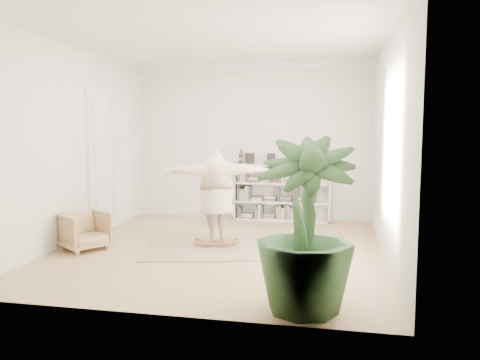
{
  "coord_description": "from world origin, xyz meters",
  "views": [
    {
      "loc": [
        1.94,
        -7.76,
        2.05
      ],
      "look_at": [
        0.27,
        0.4,
        1.18
      ],
      "focal_mm": 35.0,
      "sensor_mm": 36.0,
      "label": 1
    }
  ],
  "objects_px": {
    "armchair": "(84,231)",
    "rocker_board": "(217,243)",
    "bookshelf": "(281,193)",
    "houseplant": "(305,225)",
    "person": "(217,194)"
  },
  "relations": [
    {
      "from": "bookshelf",
      "to": "armchair",
      "type": "bearing_deg",
      "value": -132.45
    },
    {
      "from": "houseplant",
      "to": "bookshelf",
      "type": "bearing_deg",
      "value": 99.22
    },
    {
      "from": "person",
      "to": "rocker_board",
      "type": "bearing_deg",
      "value": -39.8
    },
    {
      "from": "armchair",
      "to": "houseplant",
      "type": "height_order",
      "value": "houseplant"
    },
    {
      "from": "rocker_board",
      "to": "houseplant",
      "type": "distance_m",
      "value": 3.33
    },
    {
      "from": "bookshelf",
      "to": "rocker_board",
      "type": "xyz_separation_m",
      "value": [
        -0.85,
        -2.67,
        -0.56
      ]
    },
    {
      "from": "rocker_board",
      "to": "houseplant",
      "type": "height_order",
      "value": "houseplant"
    },
    {
      "from": "bookshelf",
      "to": "houseplant",
      "type": "bearing_deg",
      "value": -80.78
    },
    {
      "from": "armchair",
      "to": "person",
      "type": "relative_size",
      "value": 0.36
    },
    {
      "from": "person",
      "to": "houseplant",
      "type": "xyz_separation_m",
      "value": [
        1.72,
        -2.7,
        0.05
      ]
    },
    {
      "from": "armchair",
      "to": "rocker_board",
      "type": "distance_m",
      "value": 2.31
    },
    {
      "from": "bookshelf",
      "to": "rocker_board",
      "type": "height_order",
      "value": "bookshelf"
    },
    {
      "from": "rocker_board",
      "to": "armchair",
      "type": "bearing_deg",
      "value": -176.49
    },
    {
      "from": "bookshelf",
      "to": "rocker_board",
      "type": "bearing_deg",
      "value": -107.59
    },
    {
      "from": "houseplant",
      "to": "rocker_board",
      "type": "bearing_deg",
      "value": 122.44
    }
  ]
}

